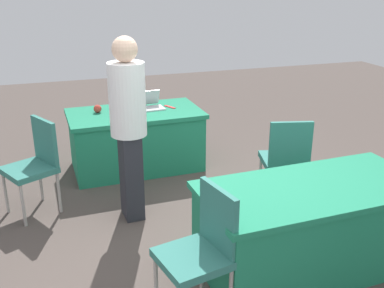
% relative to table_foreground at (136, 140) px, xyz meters
% --- Properties ---
extents(ground_plane, '(14.40, 14.40, 0.00)m').
position_rel_table_foreground_xyz_m(ground_plane, '(-0.28, 1.85, -0.37)').
color(ground_plane, '#4C423D').
extents(table_foreground, '(1.61, 0.90, 0.73)m').
position_rel_table_foreground_xyz_m(table_foreground, '(0.00, 0.00, 0.00)').
color(table_foreground, '#1E7A56').
rests_on(table_foreground, ground).
extents(table_mid_right, '(1.85, 0.93, 0.73)m').
position_rel_table_foreground_xyz_m(table_mid_right, '(-0.93, 2.46, -0.00)').
color(table_mid_right, '#1E7A56').
rests_on(table_mid_right, ground).
extents(chair_tucked_left, '(0.52, 0.52, 0.96)m').
position_rel_table_foreground_xyz_m(chair_tucked_left, '(0.10, 2.72, 0.18)').
color(chair_tucked_left, '#9E9993').
rests_on(chair_tucked_left, ground).
extents(chair_aisle, '(0.59, 0.59, 0.95)m').
position_rel_table_foreground_xyz_m(chair_aisle, '(1.17, 0.78, 0.18)').
color(chair_aisle, '#9E9993').
rests_on(chair_aisle, ground).
extents(chair_by_pillar, '(0.53, 0.53, 0.96)m').
position_rel_table_foreground_xyz_m(chair_by_pillar, '(-1.25, 1.46, 0.19)').
color(chair_by_pillar, '#9E9993').
rests_on(chair_by_pillar, ground).
extents(person_attendee_standing, '(0.36, 0.36, 1.78)m').
position_rel_table_foreground_xyz_m(person_attendee_standing, '(0.29, 1.19, 0.63)').
color(person_attendee_standing, '#26262D').
rests_on(person_attendee_standing, ground).
extents(laptop_silver, '(0.34, 0.32, 0.21)m').
position_rel_table_foreground_xyz_m(laptop_silver, '(-0.21, -0.09, 0.40)').
color(laptop_silver, silver).
rests_on(laptop_silver, table_foreground).
extents(yarn_ball, '(0.10, 0.10, 0.10)m').
position_rel_table_foreground_xyz_m(yarn_ball, '(0.43, -0.10, 0.41)').
color(yarn_ball, '#B2382D').
rests_on(yarn_ball, table_foreground).
extents(scissors_red, '(0.11, 0.18, 0.01)m').
position_rel_table_foreground_xyz_m(scissors_red, '(-0.45, -0.06, 0.37)').
color(scissors_red, red).
rests_on(scissors_red, table_foreground).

